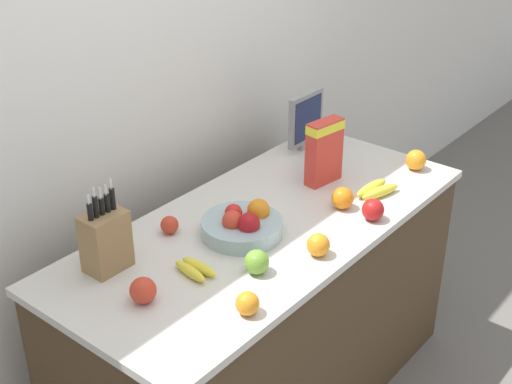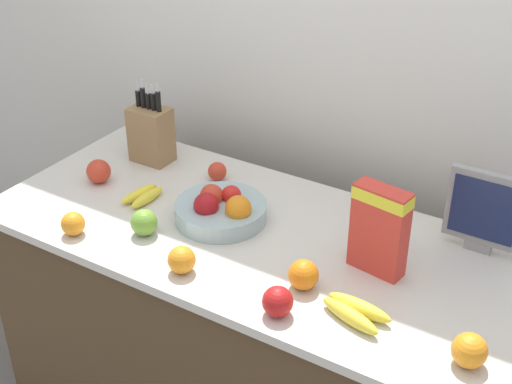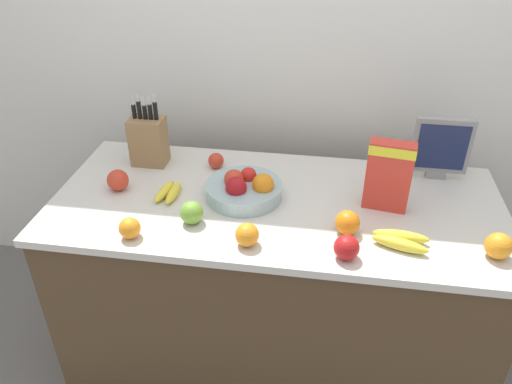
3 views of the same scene
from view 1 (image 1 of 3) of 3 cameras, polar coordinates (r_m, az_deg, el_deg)
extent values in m
cube|color=silver|center=(2.81, -8.76, 9.23)|extent=(9.00, 0.06, 2.60)
cube|color=#4C3823|center=(2.87, 0.75, -10.09)|extent=(1.67, 0.73, 0.84)
cube|color=beige|center=(2.63, 0.80, -2.64)|extent=(1.70, 0.76, 0.03)
cube|color=#937047|center=(2.36, -11.94, -3.90)|extent=(0.14, 0.10, 0.20)
cylinder|color=black|center=(2.27, -13.13, -1.58)|extent=(0.02, 0.02, 0.06)
cube|color=silver|center=(2.25, -13.26, -0.57)|extent=(0.01, 0.00, 0.03)
cylinder|color=black|center=(2.28, -12.71, -1.19)|extent=(0.02, 0.02, 0.07)
cube|color=silver|center=(2.25, -12.85, -0.03)|extent=(0.01, 0.00, 0.03)
cylinder|color=black|center=(2.29, -12.25, -1.15)|extent=(0.02, 0.02, 0.06)
cube|color=silver|center=(2.27, -12.37, -0.09)|extent=(0.01, 0.00, 0.04)
cylinder|color=black|center=(2.30, -11.82, -0.88)|extent=(0.02, 0.02, 0.06)
cube|color=silver|center=(2.28, -11.94, 0.17)|extent=(0.01, 0.00, 0.03)
cylinder|color=black|center=(2.31, -11.41, -0.54)|extent=(0.02, 0.02, 0.07)
cube|color=silver|center=(2.29, -11.53, 0.63)|extent=(0.01, 0.00, 0.03)
cube|color=gray|center=(3.20, 3.92, 3.77)|extent=(0.08, 0.03, 0.03)
cube|color=gray|center=(3.15, 4.00, 5.91)|extent=(0.22, 0.02, 0.23)
cube|color=#19234C|center=(3.14, 4.20, 5.85)|extent=(0.19, 0.00, 0.19)
cube|color=red|center=(2.86, 5.47, 3.21)|extent=(0.17, 0.08, 0.27)
cube|color=yellow|center=(2.81, 5.57, 5.20)|extent=(0.17, 0.09, 0.04)
cylinder|color=#99B2B7|center=(2.53, -1.14, -2.86)|extent=(0.29, 0.29, 0.06)
sphere|color=orange|center=(2.55, 0.20, -1.46)|extent=(0.08, 0.08, 0.08)
sphere|color=red|center=(2.54, -1.82, -1.66)|extent=(0.06, 0.06, 0.06)
sphere|color=red|center=(2.48, -1.89, -2.33)|extent=(0.08, 0.08, 0.08)
sphere|color=#A31419|center=(2.46, -0.58, -2.57)|extent=(0.08, 0.08, 0.08)
ellipsoid|color=yellow|center=(2.34, -4.58, -5.98)|extent=(0.04, 0.15, 0.04)
ellipsoid|color=yellow|center=(2.32, -5.30, -6.33)|extent=(0.06, 0.15, 0.04)
ellipsoid|color=yellow|center=(2.84, 9.23, 0.33)|extent=(0.19, 0.06, 0.04)
ellipsoid|color=yellow|center=(2.82, 9.91, 0.02)|extent=(0.19, 0.09, 0.04)
sphere|color=red|center=(2.21, -9.03, -7.78)|extent=(0.08, 0.08, 0.08)
sphere|color=#6B9E33|center=(2.32, 0.06, -5.62)|extent=(0.08, 0.08, 0.08)
sphere|color=red|center=(2.55, -6.93, -2.63)|extent=(0.07, 0.07, 0.07)
sphere|color=red|center=(2.65, 9.34, -1.41)|extent=(0.08, 0.08, 0.08)
sphere|color=orange|center=(3.06, 12.67, 2.52)|extent=(0.09, 0.09, 0.09)
sphere|color=orange|center=(2.71, 6.93, -0.49)|extent=(0.08, 0.08, 0.08)
sphere|color=orange|center=(2.41, 5.01, -4.24)|extent=(0.08, 0.08, 0.08)
sphere|color=orange|center=(2.14, -0.69, -8.91)|extent=(0.07, 0.07, 0.07)
camera|label=2|loc=(2.75, 45.23, 18.15)|focal=50.00mm
camera|label=3|loc=(1.97, 44.70, 11.80)|focal=35.00mm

